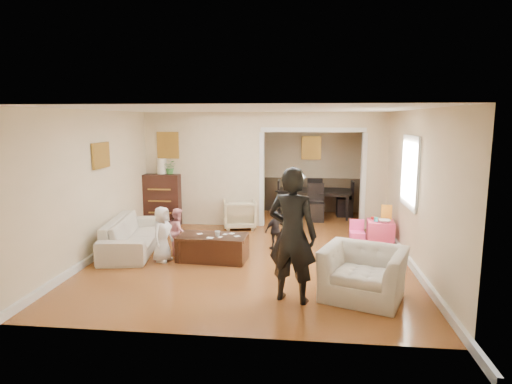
# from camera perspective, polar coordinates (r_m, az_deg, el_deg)

# --- Properties ---
(floor) EXTENTS (7.00, 7.00, 0.00)m
(floor) POSITION_cam_1_polar(r_m,az_deg,el_deg) (8.44, -0.15, -7.28)
(floor) COLOR #AB622C
(floor) RESTS_ON ground
(partition_left) EXTENTS (2.75, 0.18, 2.60)m
(partition_left) POSITION_cam_1_polar(r_m,az_deg,el_deg) (10.15, -6.76, 3.02)
(partition_left) COLOR beige
(partition_left) RESTS_ON ground
(partition_right) EXTENTS (0.55, 0.18, 2.60)m
(partition_right) POSITION_cam_1_polar(r_m,az_deg,el_deg) (10.01, 15.27, 2.66)
(partition_right) COLOR beige
(partition_right) RESTS_ON ground
(partition_header) EXTENTS (2.22, 0.18, 0.35)m
(partition_header) POSITION_cam_1_polar(r_m,az_deg,el_deg) (9.83, 7.52, 9.37)
(partition_header) COLOR beige
(partition_header) RESTS_ON partition_right
(window_pane) EXTENTS (0.03, 0.95, 1.10)m
(window_pane) POSITION_cam_1_polar(r_m,az_deg,el_deg) (7.89, 19.63, 2.51)
(window_pane) COLOR white
(window_pane) RESTS_ON ground
(framed_art_partition) EXTENTS (0.45, 0.03, 0.55)m
(framed_art_partition) POSITION_cam_1_polar(r_m,az_deg,el_deg) (10.22, -11.48, 6.04)
(framed_art_partition) COLOR brown
(framed_art_partition) RESTS_ON partition_left
(framed_art_sofa_wall) EXTENTS (0.03, 0.55, 0.40)m
(framed_art_sofa_wall) POSITION_cam_1_polar(r_m,az_deg,el_deg) (8.28, -19.69, 4.55)
(framed_art_sofa_wall) COLOR brown
(framed_art_alcove) EXTENTS (0.45, 0.03, 0.55)m
(framed_art_alcove) POSITION_cam_1_polar(r_m,az_deg,el_deg) (11.49, 7.27, 5.77)
(framed_art_alcove) COLOR brown
(sofa) EXTENTS (1.11, 2.19, 0.61)m
(sofa) POSITION_cam_1_polar(r_m,az_deg,el_deg) (8.51, -15.78, -5.36)
(sofa) COLOR beige
(sofa) RESTS_ON ground
(armchair_back) EXTENTS (0.83, 0.85, 0.65)m
(armchair_back) POSITION_cam_1_polar(r_m,az_deg,el_deg) (9.80, -2.20, -2.92)
(armchair_back) COLOR tan
(armchair_back) RESTS_ON ground
(armchair_front) EXTENTS (1.34, 1.26, 0.70)m
(armchair_front) POSITION_cam_1_polar(r_m,az_deg,el_deg) (6.24, 13.90, -10.31)
(armchair_front) COLOR beige
(armchair_front) RESTS_ON ground
(dresser) EXTENTS (0.86, 0.49, 1.19)m
(dresser) POSITION_cam_1_polar(r_m,az_deg,el_deg) (10.38, -12.11, -0.92)
(dresser) COLOR black
(dresser) RESTS_ON ground
(table_lamp) EXTENTS (0.22, 0.22, 0.36)m
(table_lamp) POSITION_cam_1_polar(r_m,az_deg,el_deg) (10.27, -12.26, 3.33)
(table_lamp) COLOR #FFF0CF
(table_lamp) RESTS_ON dresser
(potted_plant) EXTENTS (0.29, 0.25, 0.32)m
(potted_plant) POSITION_cam_1_polar(r_m,az_deg,el_deg) (10.21, -11.19, 3.23)
(potted_plant) COLOR #3E7A36
(potted_plant) RESTS_ON dresser
(coffee_table) EXTENTS (1.23, 0.68, 0.44)m
(coffee_table) POSITION_cam_1_polar(r_m,az_deg,el_deg) (7.69, -5.71, -7.28)
(coffee_table) COLOR #3A1C12
(coffee_table) RESTS_ON ground
(coffee_cup) EXTENTS (0.11, 0.11, 0.09)m
(coffee_cup) POSITION_cam_1_polar(r_m,az_deg,el_deg) (7.55, -5.08, -5.47)
(coffee_cup) COLOR silver
(coffee_cup) RESTS_ON coffee_table
(play_table) EXTENTS (0.54, 0.54, 0.48)m
(play_table) POSITION_cam_1_polar(r_m,az_deg,el_deg) (8.86, 15.99, -5.20)
(play_table) COLOR #D73861
(play_table) RESTS_ON ground
(cereal_box) EXTENTS (0.21, 0.09, 0.30)m
(cereal_box) POSITION_cam_1_polar(r_m,az_deg,el_deg) (8.89, 16.76, -2.59)
(cereal_box) COLOR yellow
(cereal_box) RESTS_ON play_table
(cyan_cup) EXTENTS (0.08, 0.08, 0.08)m
(cyan_cup) POSITION_cam_1_polar(r_m,az_deg,el_deg) (8.73, 15.48, -3.49)
(cyan_cup) COLOR #24B7B3
(cyan_cup) RESTS_ON play_table
(toy_block) EXTENTS (0.09, 0.08, 0.05)m
(toy_block) POSITION_cam_1_polar(r_m,az_deg,el_deg) (8.90, 15.18, -3.34)
(toy_block) COLOR red
(toy_block) RESTS_ON play_table
(play_bowl) EXTENTS (0.25, 0.25, 0.06)m
(play_bowl) POSITION_cam_1_polar(r_m,az_deg,el_deg) (8.70, 16.53, -3.68)
(play_bowl) COLOR silver
(play_bowl) RESTS_ON play_table
(dining_table) EXTENTS (2.03, 1.36, 0.66)m
(dining_table) POSITION_cam_1_polar(r_m,az_deg,el_deg) (11.22, 7.75, -1.39)
(dining_table) COLOR black
(dining_table) RESTS_ON ground
(adult_person) EXTENTS (0.77, 0.62, 1.84)m
(adult_person) POSITION_cam_1_polar(r_m,az_deg,el_deg) (5.82, 4.78, -5.66)
(adult_person) COLOR black
(adult_person) RESTS_ON ground
(child_kneel_a) EXTENTS (0.41, 0.53, 0.96)m
(child_kneel_a) POSITION_cam_1_polar(r_m,az_deg,el_deg) (7.70, -12.21, -5.42)
(child_kneel_a) COLOR white
(child_kneel_a) RESTS_ON ground
(child_kneel_b) EXTENTS (0.42, 0.48, 0.85)m
(child_kneel_b) POSITION_cam_1_polar(r_m,az_deg,el_deg) (8.08, -10.17, -5.07)
(child_kneel_b) COLOR pink
(child_kneel_b) RESTS_ON ground
(child_toddler) EXTENTS (0.46, 0.40, 0.74)m
(child_toddler) POSITION_cam_1_polar(r_m,az_deg,el_deg) (8.23, 2.56, -5.03)
(child_toddler) COLOR black
(child_toddler) RESTS_ON ground
(craft_papers) EXTENTS (0.80, 0.44, 0.00)m
(craft_papers) POSITION_cam_1_polar(r_m,az_deg,el_deg) (7.60, -4.68, -5.71)
(craft_papers) COLOR white
(craft_papers) RESTS_ON coffee_table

